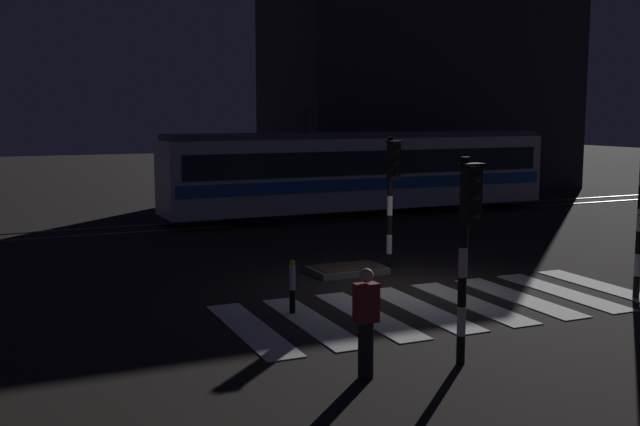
# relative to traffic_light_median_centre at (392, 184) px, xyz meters

# --- Properties ---
(ground_plane) EXTENTS (120.00, 120.00, 0.00)m
(ground_plane) POSITION_rel_traffic_light_median_centre_xyz_m (-0.56, -1.77, -2.26)
(ground_plane) COLOR black
(rail_near) EXTENTS (80.00, 0.12, 0.03)m
(rail_near) POSITION_rel_traffic_light_median_centre_xyz_m (-0.56, 9.20, -2.24)
(rail_near) COLOR #59595E
(rail_near) RESTS_ON ground
(rail_far) EXTENTS (80.00, 0.12, 0.03)m
(rail_far) POSITION_rel_traffic_light_median_centre_xyz_m (-0.56, 10.63, -2.24)
(rail_far) COLOR #59595E
(rail_far) RESTS_ON ground
(crosswalk_zebra) EXTENTS (9.33, 3.99, 0.02)m
(crosswalk_zebra) POSITION_rel_traffic_light_median_centre_xyz_m (-0.56, -3.31, -2.25)
(crosswalk_zebra) COLOR silver
(crosswalk_zebra) RESTS_ON ground
(traffic_island) EXTENTS (1.86, 1.16, 0.18)m
(traffic_island) POSITION_rel_traffic_light_median_centre_xyz_m (-0.99, 0.46, -2.17)
(traffic_island) COLOR slate
(traffic_island) RESTS_ON ground
(traffic_light_median_centre) EXTENTS (0.36, 0.42, 3.42)m
(traffic_light_median_centre) POSITION_rel_traffic_light_median_centre_xyz_m (0.00, 0.00, 0.00)
(traffic_light_median_centre) COLOR black
(traffic_light_median_centre) RESTS_ON ground
(traffic_light_kerb_mid_left) EXTENTS (0.36, 0.42, 3.34)m
(traffic_light_kerb_mid_left) POSITION_rel_traffic_light_median_centre_xyz_m (-2.41, -6.56, -0.05)
(traffic_light_kerb_mid_left) COLOR black
(traffic_light_kerb_mid_left) RESTS_ON ground
(tram) EXTENTS (15.80, 2.58, 4.15)m
(tram) POSITION_rel_traffic_light_median_centre_xyz_m (4.30, 9.91, -0.51)
(tram) COLOR silver
(tram) RESTS_ON ground
(pedestrian_waiting_at_kerb) EXTENTS (0.36, 0.24, 1.71)m
(pedestrian_waiting_at_kerb) POSITION_rel_traffic_light_median_centre_xyz_m (-4.10, -6.41, -1.38)
(pedestrian_waiting_at_kerb) COLOR black
(pedestrian_waiting_at_kerb) RESTS_ON ground
(bollard_island_edge) EXTENTS (0.12, 0.12, 1.11)m
(bollard_island_edge) POSITION_rel_traffic_light_median_centre_xyz_m (-3.72, -2.54, -1.70)
(bollard_island_edge) COLOR black
(bollard_island_edge) RESTS_ON ground
(building_backdrop) EXTENTS (15.46, 8.00, 10.68)m
(building_backdrop) POSITION_rel_traffic_light_median_centre_xyz_m (12.13, 18.28, 3.08)
(building_backdrop) COLOR #2D2D33
(building_backdrop) RESTS_ON ground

